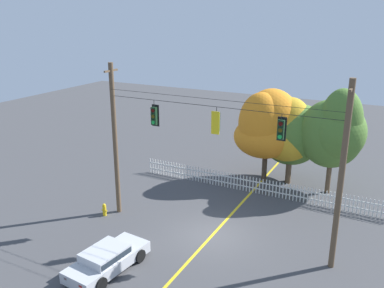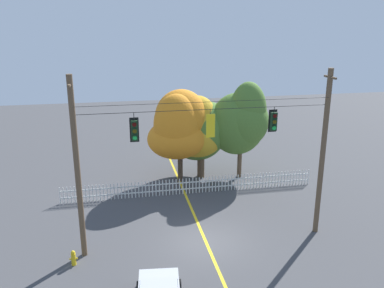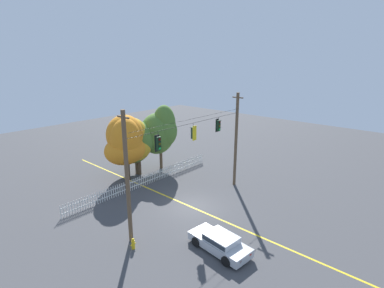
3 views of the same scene
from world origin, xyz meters
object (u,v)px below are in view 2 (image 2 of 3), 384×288
Objects in this scene: traffic_signal_eastbound_side at (273,121)px; autumn_maple_mid at (201,131)px; autumn_oak_far_east at (197,131)px; autumn_maple_far_west at (242,121)px; traffic_signal_westbound_side at (134,130)px; fire_hydrant at (73,258)px; traffic_signal_northbound_primary at (210,125)px; autumn_maple_near_fence at (179,127)px.

traffic_signal_eastbound_side reaches higher than autumn_maple_mid.
autumn_maple_far_west reaches higher than autumn_oak_far_east.
traffic_signal_westbound_side is 6.74m from fire_hydrant.
autumn_maple_far_west is (3.10, -0.71, 0.78)m from autumn_oak_far_east.
traffic_signal_eastbound_side is (3.24, 0.02, 0.04)m from traffic_signal_northbound_primary.
autumn_maple_near_fence is (-0.12, 8.81, -2.31)m from traffic_signal_northbound_primary.
autumn_maple_near_fence is 2.12m from autumn_maple_mid.
autumn_maple_mid is at bearing 99.18° from traffic_signal_eastbound_side.
autumn_maple_mid is at bearing 35.92° from autumn_oak_far_east.
autumn_maple_near_fence is at bearing 55.34° from fire_hydrant.
traffic_signal_westbound_side is 6.85m from traffic_signal_eastbound_side.
autumn_oak_far_east is 13.49m from fire_hydrant.
fire_hydrant is (-11.24, -9.59, -3.88)m from autumn_maple_far_west.
autumn_maple_far_west is at bearing 40.47° from fire_hydrant.
traffic_signal_westbound_side is 11.42m from autumn_maple_mid.
autumn_maple_far_west is at bearing -0.32° from autumn_maple_near_fence.
autumn_maple_far_west is (8.08, 8.77, -2.01)m from traffic_signal_westbound_side.
autumn_maple_near_fence is 4.60m from autumn_maple_far_west.
traffic_signal_westbound_side is 0.26× the size of autumn_maple_mid.
autumn_maple_mid is (1.67, 9.72, -2.98)m from traffic_signal_northbound_primary.
traffic_signal_eastbound_side reaches higher than autumn_maple_near_fence.
autumn_oak_far_east is at bearing 62.31° from traffic_signal_westbound_side.
traffic_signal_eastbound_side is 10.09m from autumn_oak_far_east.
traffic_signal_eastbound_side is at bearing -78.82° from autumn_oak_far_east.
fire_hydrant is at bearing -173.22° from traffic_signal_northbound_primary.
fire_hydrant is at bearing -139.53° from autumn_maple_far_west.
traffic_signal_northbound_primary is 10.30m from autumn_maple_mid.
autumn_oak_far_east is 0.85× the size of autumn_maple_far_west.
traffic_signal_northbound_primary is at bearing -179.67° from traffic_signal_eastbound_side.
autumn_maple_mid is 7.32× the size of fire_hydrant.
traffic_signal_eastbound_side is 10.28m from autumn_maple_mid.
autumn_oak_far_east reaches higher than autumn_maple_mid.
autumn_maple_far_west is (4.47, 8.79, -2.09)m from traffic_signal_northbound_primary.
fire_hydrant is at bearing -124.66° from autumn_maple_near_fence.
traffic_signal_eastbound_side reaches higher than autumn_maple_far_west.
traffic_signal_northbound_primary is 1.03× the size of traffic_signal_eastbound_side.
traffic_signal_northbound_primary is 0.19× the size of autumn_maple_far_west.
traffic_signal_northbound_primary is 10.08m from autumn_maple_far_west.
autumn_maple_near_fence is (3.49, 8.79, -2.23)m from traffic_signal_westbound_side.
autumn_maple_far_west is (2.80, -0.93, 0.89)m from autumn_maple_mid.
traffic_signal_northbound_primary is 3.24m from traffic_signal_eastbound_side.
traffic_signal_northbound_primary reaches higher than autumn_maple_mid.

